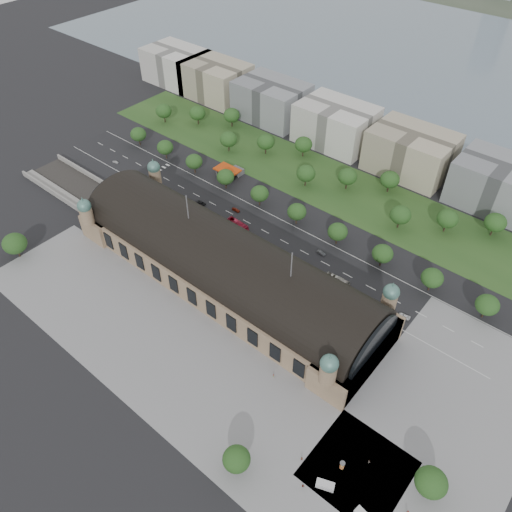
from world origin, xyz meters
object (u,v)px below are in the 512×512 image
Objects in this scene: traffic_car_5 at (321,253)px; traffic_car_6 at (404,316)px; pedestrian_0 at (273,376)px; traffic_car_0 at (115,162)px; parked_car_4 at (218,234)px; parked_car_5 at (201,224)px; parked_car_1 at (182,213)px; pedestrian_4 at (240,468)px; traffic_car_4 at (278,253)px; pedestrian_5 at (408,512)px; pedestrian_2 at (369,462)px; traffic_car_2 at (200,203)px; parked_car_3 at (169,206)px; parked_car_0 at (143,191)px; bus_east at (337,280)px; bus_mid at (279,256)px; van_east at (324,485)px; traffic_car_3 at (236,210)px; bus_west at (238,224)px; pedestrian_3 at (303,486)px; parked_car_6 at (209,228)px; parked_car_2 at (171,201)px; pedestrian_1 at (302,459)px; advertising_column at (342,465)px; petrol_station at (233,170)px.

traffic_car_5 is 0.87× the size of traffic_car_6.
traffic_car_0 is at bearing -174.75° from pedestrian_0.
parked_car_4 is 0.77× the size of parked_car_5.
pedestrian_4 is (110.60, -80.47, 0.08)m from parked_car_1.
traffic_car_4 is 2.20× the size of pedestrian_5.
pedestrian_0 is at bearing 69.39° from pedestrian_2.
traffic_car_2 reaches higher than parked_car_5.
parked_car_5 is at bearing 50.42° from parked_car_3.
parked_car_1 is at bearing 178.62° from pedestrian_0.
parked_car_0 is 0.39× the size of bus_east.
bus_mid is at bearing 95.10° from bus_east.
van_east reaches higher than pedestrian_5.
parked_car_1 reaches higher than traffic_car_3.
traffic_car_0 is at bearing 94.61° from bus_west.
pedestrian_2 is at bearing -126.15° from pedestrian_3.
parked_car_6 is at bearing 95.06° from bus_east.
parked_car_1 is 9.56m from parked_car_3.
pedestrian_2 reaches higher than traffic_car_6.
traffic_car_0 is 0.76× the size of parked_car_2.
parked_car_4 is 2.37× the size of pedestrian_3.
pedestrian_4 reaches higher than traffic_car_2.
pedestrian_1 reaches higher than parked_car_3.
pedestrian_0 is (-38.09, 12.64, -0.92)m from advertising_column.
parked_car_3 is at bearing -96.10° from pedestrian_4.
pedestrian_5 is at bearing 43.04° from parked_car_5.
traffic_car_6 is at bearing 96.21° from traffic_car_4.
parked_car_6 is (4.97, 0.79, -0.04)m from parked_car_5.
traffic_car_0 is 2.14× the size of pedestrian_5.
pedestrian_5 reaches higher than traffic_car_3.
pedestrian_4 is 0.92× the size of pedestrian_5.
van_east is at bearing -139.46° from bus_mid.
van_east is at bearing 23.57° from parked_car_6.
traffic_car_2 is 0.47× the size of bus_west.
traffic_car_2 is at bearing -159.31° from parked_car_5.
bus_mid is 7.77× the size of pedestrian_4.
van_east reaches higher than traffic_car_2.
petrol_station reaches higher than pedestrian_1.
petrol_station is at bearing 141.77° from parked_car_2.
traffic_car_6 is at bearing 77.98° from van_east.
traffic_car_0 is 2.32× the size of pedestrian_4.
traffic_car_2 is 3.54× the size of pedestrian_4.
traffic_car_3 is 140.37m from advertising_column.
parked_car_4 is at bearing -72.40° from traffic_car_4.
traffic_car_3 is 20.93m from parked_car_5.
bus_east is (69.22, -10.28, 0.98)m from traffic_car_3.
parked_car_5 is 0.49× the size of bus_east.
parked_car_5 is 137.61m from pedestrian_2.
parked_car_1 is at bearing 131.52° from van_east.
bus_east is (16.31, -11.17, 0.89)m from traffic_car_5.
advertising_column is (0.99, 8.66, 0.50)m from van_east.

